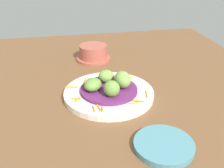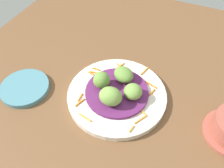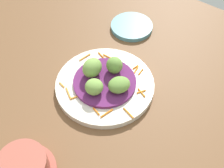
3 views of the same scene
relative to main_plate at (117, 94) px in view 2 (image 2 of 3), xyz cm
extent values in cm
cube|color=brown|center=(0.26, 5.89, -1.83)|extent=(110.00, 110.00, 2.00)
cylinder|color=silver|center=(0.00, 0.00, 0.00)|extent=(25.47, 25.47, 1.66)
cylinder|color=#60235B|center=(0.00, 0.00, 1.27)|extent=(16.17, 16.17, 0.88)
cylinder|color=orange|center=(3.34, 8.08, 1.03)|extent=(1.64, 2.42, 0.40)
cylinder|color=orange|center=(-5.18, -8.62, 1.03)|extent=(0.55, 2.35, 0.40)
cylinder|color=orange|center=(5.59, 8.07, 1.03)|extent=(3.15, 2.09, 0.40)
cylinder|color=orange|center=(5.39, -7.85, 1.03)|extent=(2.61, 0.51, 0.40)
cylinder|color=orange|center=(8.63, 7.12, 1.03)|extent=(1.99, 0.79, 0.40)
cylinder|color=orange|center=(-3.44, 8.23, 1.03)|extent=(2.46, 1.08, 0.40)
cylinder|color=orange|center=(-9.11, -2.84, 1.03)|extent=(2.93, 1.54, 0.40)
cylinder|color=orange|center=(-8.89, -3.08, 1.03)|extent=(1.65, 2.28, 0.40)
cylinder|color=orange|center=(-3.15, -9.14, 1.03)|extent=(0.78, 1.91, 0.40)
cylinder|color=orange|center=(-9.86, 4.07, 1.03)|extent=(3.56, 1.35, 0.40)
cylinder|color=orange|center=(6.81, -7.12, 1.03)|extent=(2.96, 1.37, 0.40)
cylinder|color=orange|center=(-5.80, 7.19, 1.03)|extent=(1.36, 3.53, 0.40)
cylinder|color=orange|center=(10.17, -3.96, 1.03)|extent=(1.16, 3.68, 0.40)
cylinder|color=orange|center=(-3.86, -8.06, 1.03)|extent=(0.84, 3.38, 0.40)
ellipsoid|color=#759E47|center=(0.00, 4.20, 3.51)|extent=(4.84, 4.85, 3.59)
ellipsoid|color=olive|center=(-4.20, 0.00, 3.37)|extent=(6.79, 7.16, 3.32)
ellipsoid|color=olive|center=(0.00, -4.20, 3.92)|extent=(5.86, 5.79, 4.41)
ellipsoid|color=#759E47|center=(4.20, 0.00, 4.09)|extent=(4.98, 5.91, 4.74)
cylinder|color=teal|center=(7.73, -23.56, -0.16)|extent=(12.90, 12.90, 1.33)
camera|label=1|loc=(-11.29, -63.71, 37.07)|focal=42.10mm
camera|label=2|loc=(34.00, 13.41, 46.25)|focal=36.37mm
camera|label=3|loc=(-29.46, 37.25, 59.34)|focal=47.12mm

